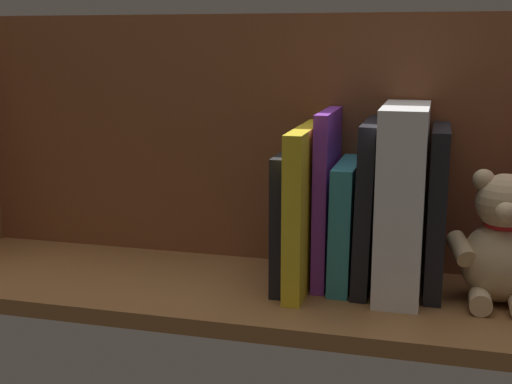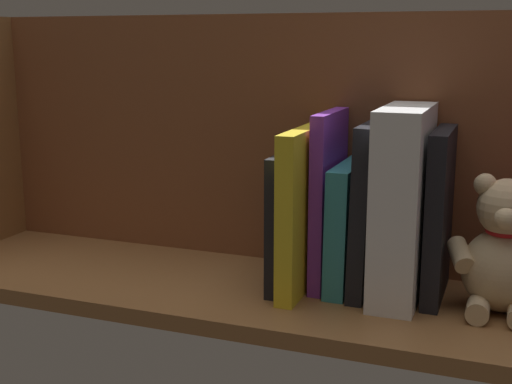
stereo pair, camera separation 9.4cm
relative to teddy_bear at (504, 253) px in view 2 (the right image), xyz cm
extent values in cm
cube|color=brown|center=(32.27, 1.57, -8.78)|extent=(103.32, 28.73, 2.20)
cube|color=brown|center=(32.27, -10.54, 10.94)|extent=(103.32, 1.50, 37.24)
ellipsoid|color=#D1B284|center=(0.00, -0.28, -2.39)|extent=(10.08, 9.03, 10.58)
sphere|color=#D1B284|center=(0.00, -0.28, 5.63)|extent=(7.28, 7.28, 7.28)
sphere|color=#D1B284|center=(2.73, -0.28, 8.36)|extent=(2.81, 2.81, 2.81)
sphere|color=beige|center=(0.01, 2.82, 5.09)|extent=(2.81, 2.81, 2.81)
cylinder|color=#D1B284|center=(5.03, 1.03, -0.53)|extent=(4.10, 5.73, 3.92)
cylinder|color=#D1B284|center=(2.39, 4.22, -6.27)|extent=(2.82, 3.98, 2.81)
torus|color=red|center=(0.00, -0.28, 2.74)|extent=(4.84, 4.84, 0.83)
cube|color=black|center=(8.24, -2.49, 3.50)|extent=(2.29, 13.81, 22.37)
cube|color=white|center=(12.82, -0.96, 4.94)|extent=(5.92, 16.66, 25.24)
cube|color=black|center=(17.35, -1.98, 3.80)|extent=(2.66, 14.82, 23.00)
cube|color=teal|center=(20.34, -2.23, 0.93)|extent=(3.06, 14.33, 17.24)
cube|color=purple|center=(23.17, -2.67, 4.38)|extent=(1.85, 13.44, 24.11)
cube|color=yellow|center=(25.78, -0.11, 3.38)|extent=(2.42, 18.57, 22.11)
cube|color=black|center=(28.30, -1.17, 1.67)|extent=(1.65, 16.44, 18.70)
camera|label=1|loc=(8.58, 90.64, 25.76)|focal=48.60mm
camera|label=2|loc=(-0.39, 87.75, 25.76)|focal=48.60mm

